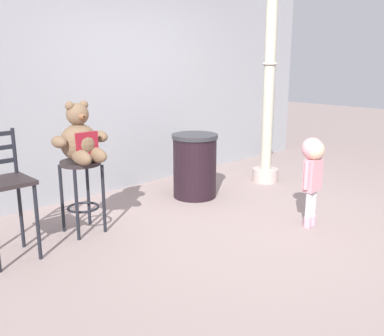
# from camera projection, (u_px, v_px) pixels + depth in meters

# --- Properties ---
(ground_plane) EXTENTS (24.00, 24.00, 0.00)m
(ground_plane) POSITION_uv_depth(u_px,v_px,m) (247.00, 228.00, 4.36)
(ground_plane) COLOR gray
(building_wall) EXTENTS (7.25, 0.30, 3.17)m
(building_wall) POSITION_uv_depth(u_px,v_px,m) (118.00, 65.00, 5.51)
(building_wall) COLOR #96989D
(building_wall) RESTS_ON ground_plane
(bar_stool_with_teddy) EXTENTS (0.38, 0.38, 0.72)m
(bar_stool_with_teddy) POSITION_uv_depth(u_px,v_px,m) (82.00, 182.00, 4.14)
(bar_stool_with_teddy) COLOR #2A2222
(bar_stool_with_teddy) RESTS_ON ground_plane
(teddy_bear) EXTENTS (0.55, 0.49, 0.56)m
(teddy_bear) POSITION_uv_depth(u_px,v_px,m) (81.00, 140.00, 4.02)
(teddy_bear) COLOR brown
(teddy_bear) RESTS_ON bar_stool_with_teddy
(child_walking) EXTENTS (0.29, 0.23, 0.91)m
(child_walking) POSITION_uv_depth(u_px,v_px,m) (313.00, 163.00, 4.25)
(child_walking) COLOR pink
(child_walking) RESTS_ON ground_plane
(trash_bin) EXTENTS (0.56, 0.56, 0.78)m
(trash_bin) POSITION_uv_depth(u_px,v_px,m) (195.00, 166.00, 5.27)
(trash_bin) COLOR black
(trash_bin) RESTS_ON ground_plane
(lamppost) EXTENTS (0.35, 0.35, 2.76)m
(lamppost) POSITION_uv_depth(u_px,v_px,m) (268.00, 103.00, 5.78)
(lamppost) COLOR #B19E96
(lamppost) RESTS_ON ground_plane
(bar_chair_empty) EXTENTS (0.40, 0.40, 1.08)m
(bar_chair_empty) POSITION_uv_depth(u_px,v_px,m) (4.00, 188.00, 3.55)
(bar_chair_empty) COLOR #2A2222
(bar_chair_empty) RESTS_ON ground_plane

